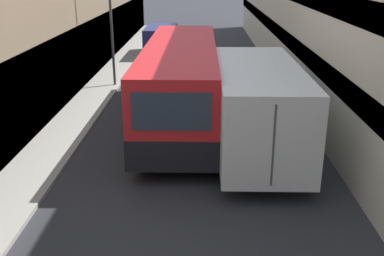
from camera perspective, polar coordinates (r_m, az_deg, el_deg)
ground_plane at (r=15.04m, az=-0.07°, el=-1.61°), size 150.00×150.00×0.00m
sidewalk_left at (r=15.75m, az=-16.43°, el=-1.22°), size 1.65×60.00×0.12m
bus at (r=16.38m, az=-1.40°, el=5.89°), size 2.50×10.56×2.91m
box_truck at (r=14.59m, az=7.81°, el=3.83°), size 2.37×9.00×2.78m
panel_van at (r=29.60m, az=-3.95°, el=11.17°), size 1.88×4.25×1.86m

